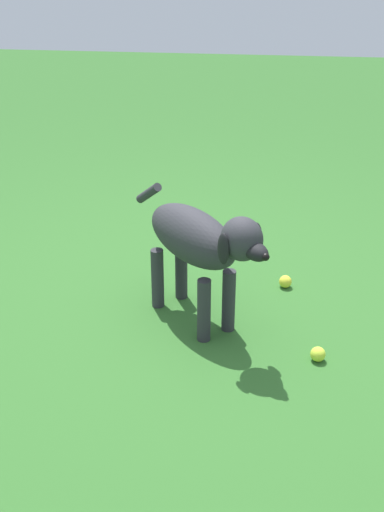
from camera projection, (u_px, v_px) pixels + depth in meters
ground at (180, 302)px, 3.31m from camera, size 14.00×14.00×0.00m
dog at (199, 242)px, 2.96m from camera, size 0.72×0.69×0.64m
tennis_ball_0 at (318, 354)px, 2.86m from camera, size 0.07×0.07×0.07m
tennis_ball_1 at (285, 282)px, 3.43m from camera, size 0.07×0.07×0.07m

